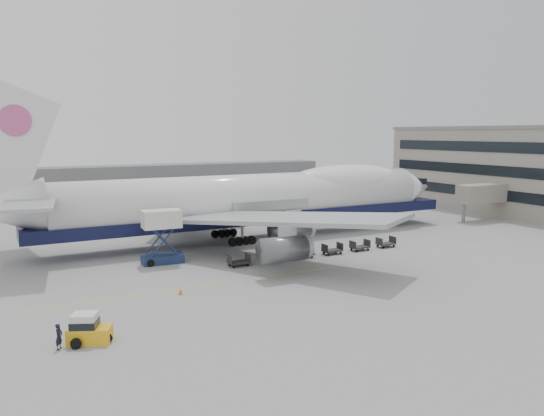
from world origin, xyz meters
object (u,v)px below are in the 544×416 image
baggage_tug (88,330)px  airliner (257,198)px  catering_truck (162,233)px  ground_worker (59,337)px

baggage_tug → airliner: bearing=70.3°
catering_truck → ground_worker: 23.90m
ground_worker → catering_truck: bearing=1.6°
catering_truck → baggage_tug: catering_truck is taller
catering_truck → baggage_tug: 22.70m
catering_truck → ground_worker: bearing=-119.5°
airliner → baggage_tug: size_ratio=20.69×
catering_truck → ground_worker: catering_truck is taller
airliner → baggage_tug: airliner is taller
baggage_tug → ground_worker: baggage_tug is taller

